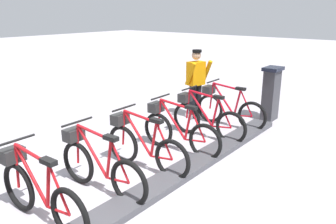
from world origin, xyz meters
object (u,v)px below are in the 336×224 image
Objects in this scene: bike_docked_1 at (205,118)px; bike_docked_4 at (98,165)px; bike_docked_0 at (227,108)px; bike_docked_3 at (143,145)px; worker_near_rack at (196,81)px; bike_docked_2 at (177,130)px; bike_docked_5 at (38,191)px; payment_kiosk at (271,93)px.

bike_docked_1 is 2.83m from bike_docked_4.
bike_docked_3 is (0.00, 2.83, 0.00)m from bike_docked_0.
worker_near_rack is at bearing -5.23° from bike_docked_0.
bike_docked_0 is at bearing 174.77° from worker_near_rack.
bike_docked_5 is at bearing 90.00° from bike_docked_2.
bike_docked_2 is 0.94m from bike_docked_3.
worker_near_rack reaches higher than bike_docked_4.
bike_docked_2 is 2.83m from bike_docked_5.
payment_kiosk is 1.22m from bike_docked_0.
bike_docked_2 is 1.00× the size of bike_docked_3.
bike_docked_4 is 4.00m from worker_near_rack.
bike_docked_2 is at bearing 90.00° from bike_docked_1.
payment_kiosk is 1.80m from worker_near_rack.
bike_docked_3 is 0.94m from bike_docked_4.
worker_near_rack reaches higher than bike_docked_2.
bike_docked_1 is at bearing 74.01° from payment_kiosk.
payment_kiosk reaches higher than bike_docked_2.
bike_docked_2 is (0.00, 1.89, 0.00)m from bike_docked_0.
bike_docked_2 is at bearing -90.00° from bike_docked_3.
bike_docked_1 is 1.00× the size of bike_docked_4.
bike_docked_1 and bike_docked_3 have the same top height.
bike_docked_3 is 1.00× the size of bike_docked_5.
bike_docked_2 is at bearing 90.00° from bike_docked_0.
payment_kiosk reaches higher than bike_docked_0.
worker_near_rack is at bearing 32.82° from payment_kiosk.
bike_docked_5 is (0.00, 4.72, 0.00)m from bike_docked_0.
bike_docked_0 is (0.57, 1.05, -0.24)m from payment_kiosk.
bike_docked_4 is at bearing 90.00° from bike_docked_2.
bike_docked_4 is at bearing 103.52° from worker_near_rack.
bike_docked_2 and bike_docked_5 have the same top height.
bike_docked_2 is 1.89m from bike_docked_4.
payment_kiosk is 4.86m from bike_docked_4.
bike_docked_3 is at bearing -90.00° from bike_docked_4.
bike_docked_0 is 1.00× the size of bike_docked_2.
bike_docked_2 is 1.04× the size of worker_near_rack.
worker_near_rack reaches higher than bike_docked_3.
bike_docked_1 is (0.57, 2.00, -0.24)m from payment_kiosk.
payment_kiosk is 3.00m from bike_docked_2.
payment_kiosk reaches higher than bike_docked_3.
worker_near_rack is (0.93, -2.92, 0.48)m from bike_docked_3.
bike_docked_1 is 1.00× the size of bike_docked_5.
payment_kiosk is at bearing -105.99° from bike_docked_1.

